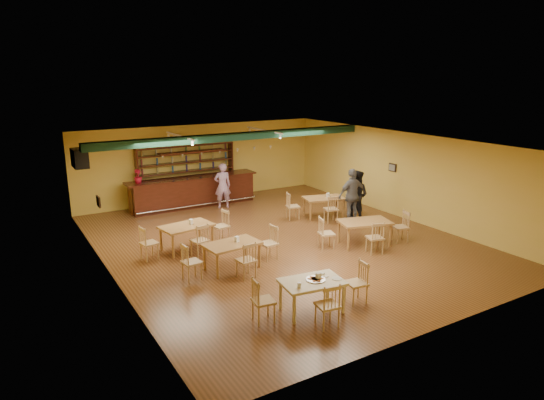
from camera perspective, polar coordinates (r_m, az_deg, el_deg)
floor at (r=14.64m, az=1.02°, el=-4.90°), size 12.00×12.00×0.00m
ceiling_beam at (r=16.37m, az=-4.16°, el=7.50°), size 10.00×0.30×0.25m
track_rail_left at (r=16.19m, az=-10.88°, el=7.45°), size 0.05×2.50×0.05m
track_rail_right at (r=17.54m, az=-0.94°, el=8.25°), size 0.05×2.50×0.05m
ac_unit at (r=16.30m, az=-21.73°, el=4.62°), size 0.34×0.70×0.48m
picture_left at (r=13.31m, az=-19.84°, el=-0.16°), size 0.04×0.34×0.28m
picture_right at (r=17.60m, az=14.06°, el=3.75°), size 0.04×0.34×0.28m
bar_counter at (r=18.61m, az=-9.29°, el=1.00°), size 5.03×0.85×1.13m
back_bar_hutch at (r=19.06m, az=-10.07°, el=3.06°), size 3.89×0.40×2.28m
poinsettia at (r=17.80m, az=-15.58°, el=2.73°), size 0.37×0.37×0.51m
dining_table_a at (r=14.10m, az=-10.01°, el=-4.36°), size 1.57×1.08×0.72m
dining_table_b at (r=17.14m, az=6.13°, el=-0.82°), size 1.56×1.17×0.70m
dining_table_c at (r=12.58m, az=-4.73°, el=-6.60°), size 1.47×0.96×0.70m
dining_table_d at (r=14.49m, az=10.84°, el=-3.85°), size 1.66×1.26×0.74m
near_table at (r=10.45m, az=4.71°, el=-11.25°), size 1.41×1.01×0.70m
pizza_tray at (r=10.35m, az=5.18°, el=-9.35°), size 0.43×0.43×0.01m
parmesan_shaker at (r=9.95m, az=3.24°, el=-10.03°), size 0.08×0.08×0.11m
napkin_stack at (r=10.61m, az=5.62°, el=-8.69°), size 0.23×0.20×0.03m
pizza_server at (r=10.45m, az=5.66°, el=-9.04°), size 0.33×0.22×0.00m
side_plate at (r=10.45m, az=7.68°, el=-9.19°), size 0.25×0.25×0.01m
patron_bar at (r=18.13m, az=-5.86°, el=1.69°), size 0.70×0.54×1.71m
patron_right_a at (r=16.90m, az=9.97°, el=0.60°), size 0.90×1.01×1.72m
patron_right_b at (r=16.54m, az=9.47°, el=0.54°), size 1.11×0.52×1.84m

